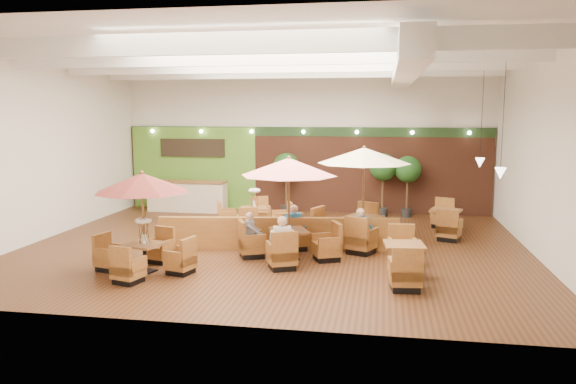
% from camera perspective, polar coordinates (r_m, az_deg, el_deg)
% --- Properties ---
extents(room, '(14.04, 14.00, 5.52)m').
position_cam_1_polar(room, '(16.68, 0.24, 7.61)').
color(room, '#381E0F').
rests_on(room, ground).
extents(service_counter, '(3.00, 0.75, 1.18)m').
position_cam_1_polar(service_counter, '(21.87, -10.17, -0.42)').
color(service_counter, beige).
rests_on(service_counter, ground).
extents(booth_divider, '(6.57, 1.07, 0.91)m').
position_cam_1_polar(booth_divider, '(15.48, -0.98, -4.27)').
color(booth_divider, brown).
rests_on(booth_divider, ground).
extents(table_0, '(2.48, 2.48, 2.43)m').
position_cam_1_polar(table_0, '(13.57, -14.53, -1.14)').
color(table_0, brown).
rests_on(table_0, ground).
extents(table_1, '(2.81, 2.81, 2.68)m').
position_cam_1_polar(table_1, '(14.31, 0.08, 0.27)').
color(table_1, brown).
rests_on(table_1, ground).
extents(table_2, '(2.81, 2.99, 2.85)m').
position_cam_1_polar(table_2, '(16.00, 7.43, 1.80)').
color(table_2, brown).
rests_on(table_2, ground).
extents(table_3, '(2.59, 2.59, 1.50)m').
position_cam_1_polar(table_3, '(18.26, -3.43, -2.50)').
color(table_3, brown).
rests_on(table_3, ground).
extents(table_4, '(0.98, 2.70, 0.99)m').
position_cam_1_polar(table_4, '(13.29, 11.68, -6.86)').
color(table_4, brown).
rests_on(table_4, ground).
extents(table_5, '(1.11, 2.74, 0.97)m').
position_cam_1_polar(table_5, '(18.24, 15.71, -2.97)').
color(table_5, brown).
rests_on(table_5, ground).
extents(topiary_0, '(0.98, 0.98, 2.28)m').
position_cam_1_polar(topiary_0, '(20.95, -0.18, 2.40)').
color(topiary_0, black).
rests_on(topiary_0, ground).
extents(topiary_1, '(0.99, 0.99, 2.31)m').
position_cam_1_polar(topiary_1, '(20.64, 9.64, 2.26)').
color(topiary_1, black).
rests_on(topiary_1, ground).
extents(topiary_2, '(0.96, 0.96, 2.22)m').
position_cam_1_polar(topiary_2, '(20.67, 12.07, 2.03)').
color(topiary_2, black).
rests_on(topiary_2, ground).
extents(diner_0, '(0.46, 0.41, 0.86)m').
position_cam_1_polar(diner_0, '(13.55, -0.61, -4.65)').
color(diner_0, silver).
rests_on(diner_0, ground).
extents(diner_1, '(0.45, 0.44, 0.79)m').
position_cam_1_polar(diner_1, '(15.45, 0.69, -3.16)').
color(diner_1, '#286FAD').
rests_on(diner_1, ground).
extents(diner_2, '(0.37, 0.41, 0.74)m').
position_cam_1_polar(diner_2, '(14.69, -3.70, -3.83)').
color(diner_2, slate).
rests_on(diner_2, ground).
extents(diner_3, '(0.45, 0.44, 0.79)m').
position_cam_1_polar(diner_3, '(15.16, 7.46, -3.45)').
color(diner_3, '#286FAD').
rests_on(diner_3, ground).
extents(diner_4, '(0.43, 0.42, 0.75)m').
position_cam_1_polar(diner_4, '(15.16, 7.46, -3.51)').
color(diner_4, silver).
rests_on(diner_4, ground).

